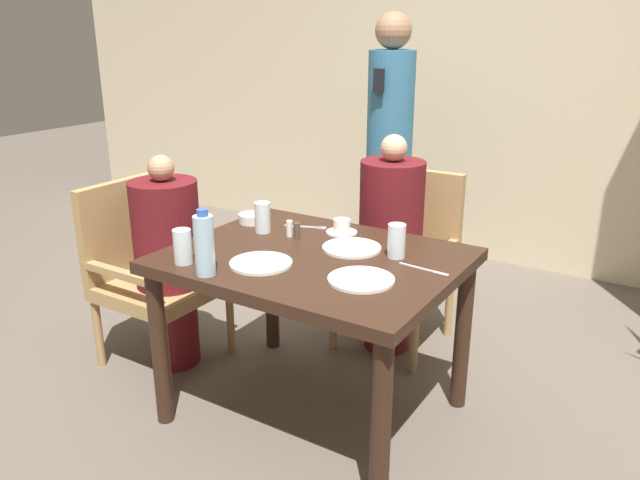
{
  "coord_description": "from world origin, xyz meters",
  "views": [
    {
      "loc": [
        1.28,
        -1.99,
        1.62
      ],
      "look_at": [
        0.0,
        0.05,
        0.79
      ],
      "focal_mm": 35.0,
      "sensor_mm": 36.0,
      "label": 1
    }
  ],
  "objects_px": {
    "water_bottle": "(204,245)",
    "glass_tall_near": "(397,241)",
    "plate_main_right": "(261,263)",
    "glass_tall_far": "(183,247)",
    "diner_in_far_chair": "(390,243)",
    "diner_in_left_chair": "(169,261)",
    "glass_tall_mid": "(262,217)",
    "chair_left_side": "(149,267)",
    "standing_host": "(389,143)",
    "chair_far_side": "(402,253)",
    "bowl_small": "(253,218)",
    "plate_dessert_center": "(352,248)",
    "teacup_with_saucer": "(342,228)",
    "plate_main_left": "(361,279)"
  },
  "relations": [
    {
      "from": "diner_in_left_chair",
      "to": "chair_far_side",
      "type": "relative_size",
      "value": 1.18
    },
    {
      "from": "plate_dessert_center",
      "to": "bowl_small",
      "type": "bearing_deg",
      "value": 172.29
    },
    {
      "from": "diner_in_far_chair",
      "to": "bowl_small",
      "type": "xyz_separation_m",
      "value": [
        -0.48,
        -0.5,
        0.18
      ]
    },
    {
      "from": "plate_main_left",
      "to": "teacup_with_saucer",
      "type": "height_order",
      "value": "teacup_with_saucer"
    },
    {
      "from": "water_bottle",
      "to": "glass_tall_far",
      "type": "xyz_separation_m",
      "value": [
        -0.15,
        0.04,
        -0.05
      ]
    },
    {
      "from": "diner_in_left_chair",
      "to": "plate_dessert_center",
      "type": "xyz_separation_m",
      "value": [
        0.93,
        0.14,
        0.2
      ]
    },
    {
      "from": "diner_in_left_chair",
      "to": "water_bottle",
      "type": "xyz_separation_m",
      "value": [
        0.61,
        -0.39,
        0.31
      ]
    },
    {
      "from": "water_bottle",
      "to": "glass_tall_near",
      "type": "relative_size",
      "value": 1.84
    },
    {
      "from": "diner_in_left_chair",
      "to": "teacup_with_saucer",
      "type": "xyz_separation_m",
      "value": [
        0.79,
        0.3,
        0.22
      ]
    },
    {
      "from": "diner_in_left_chair",
      "to": "standing_host",
      "type": "distance_m",
      "value": 1.66
    },
    {
      "from": "plate_main_right",
      "to": "glass_tall_far",
      "type": "bearing_deg",
      "value": -150.93
    },
    {
      "from": "diner_in_far_chair",
      "to": "standing_host",
      "type": "xyz_separation_m",
      "value": [
        -0.44,
        0.86,
        0.34
      ]
    },
    {
      "from": "chair_left_side",
      "to": "bowl_small",
      "type": "relative_size",
      "value": 6.81
    },
    {
      "from": "plate_main_right",
      "to": "glass_tall_far",
      "type": "height_order",
      "value": "glass_tall_far"
    },
    {
      "from": "glass_tall_near",
      "to": "bowl_small",
      "type": "bearing_deg",
      "value": 175.21
    },
    {
      "from": "diner_in_left_chair",
      "to": "water_bottle",
      "type": "height_order",
      "value": "diner_in_left_chair"
    },
    {
      "from": "teacup_with_saucer",
      "to": "water_bottle",
      "type": "xyz_separation_m",
      "value": [
        -0.18,
        -0.69,
        0.09
      ]
    },
    {
      "from": "diner_in_left_chair",
      "to": "glass_tall_mid",
      "type": "relative_size",
      "value": 7.72
    },
    {
      "from": "diner_in_far_chair",
      "to": "teacup_with_saucer",
      "type": "bearing_deg",
      "value": -96.24
    },
    {
      "from": "water_bottle",
      "to": "glass_tall_mid",
      "type": "distance_m",
      "value": 0.54
    },
    {
      "from": "plate_main_right",
      "to": "glass_tall_mid",
      "type": "distance_m",
      "value": 0.41
    },
    {
      "from": "chair_far_side",
      "to": "diner_in_far_chair",
      "type": "relative_size",
      "value": 0.8
    },
    {
      "from": "teacup_with_saucer",
      "to": "glass_tall_far",
      "type": "xyz_separation_m",
      "value": [
        -0.34,
        -0.65,
        0.04
      ]
    },
    {
      "from": "plate_dessert_center",
      "to": "bowl_small",
      "type": "height_order",
      "value": "bowl_small"
    },
    {
      "from": "plate_main_right",
      "to": "plate_dessert_center",
      "type": "height_order",
      "value": "same"
    },
    {
      "from": "teacup_with_saucer",
      "to": "glass_tall_mid",
      "type": "distance_m",
      "value": 0.36
    },
    {
      "from": "standing_host",
      "to": "plate_dessert_center",
      "type": "relative_size",
      "value": 6.96
    },
    {
      "from": "chair_far_side",
      "to": "plate_main_right",
      "type": "relative_size",
      "value": 3.69
    },
    {
      "from": "diner_in_far_chair",
      "to": "plate_dessert_center",
      "type": "xyz_separation_m",
      "value": [
        0.1,
        -0.58,
        0.17
      ]
    },
    {
      "from": "chair_left_side",
      "to": "standing_host",
      "type": "height_order",
      "value": "standing_host"
    },
    {
      "from": "plate_main_left",
      "to": "chair_left_side",
      "type": "bearing_deg",
      "value": 173.7
    },
    {
      "from": "chair_far_side",
      "to": "bowl_small",
      "type": "bearing_deg",
      "value": -126.89
    },
    {
      "from": "chair_far_side",
      "to": "plate_main_left",
      "type": "xyz_separation_m",
      "value": [
        0.29,
        -1.0,
        0.27
      ]
    },
    {
      "from": "diner_in_left_chair",
      "to": "bowl_small",
      "type": "relative_size",
      "value": 8.01
    },
    {
      "from": "diner_in_far_chair",
      "to": "water_bottle",
      "type": "bearing_deg",
      "value": -101.62
    },
    {
      "from": "plate_dessert_center",
      "to": "glass_tall_far",
      "type": "height_order",
      "value": "glass_tall_far"
    },
    {
      "from": "bowl_small",
      "to": "diner_in_far_chair",
      "type": "bearing_deg",
      "value": 45.89
    },
    {
      "from": "plate_main_left",
      "to": "glass_tall_near",
      "type": "bearing_deg",
      "value": 90.01
    },
    {
      "from": "standing_host",
      "to": "plate_main_left",
      "type": "relative_size",
      "value": 6.96
    },
    {
      "from": "chair_left_side",
      "to": "glass_tall_far",
      "type": "bearing_deg",
      "value": -30.29
    },
    {
      "from": "plate_main_left",
      "to": "plate_main_right",
      "type": "distance_m",
      "value": 0.41
    },
    {
      "from": "plate_dessert_center",
      "to": "plate_main_left",
      "type": "bearing_deg",
      "value": -54.97
    },
    {
      "from": "glass_tall_mid",
      "to": "standing_host",
      "type": "bearing_deg",
      "value": 93.31
    },
    {
      "from": "plate_dessert_center",
      "to": "teacup_with_saucer",
      "type": "height_order",
      "value": "teacup_with_saucer"
    },
    {
      "from": "standing_host",
      "to": "plate_main_right",
      "type": "relative_size",
      "value": 6.96
    },
    {
      "from": "chair_far_side",
      "to": "glass_tall_far",
      "type": "relative_size",
      "value": 6.57
    },
    {
      "from": "chair_left_side",
      "to": "glass_tall_mid",
      "type": "bearing_deg",
      "value": 11.38
    },
    {
      "from": "plate_main_right",
      "to": "plate_dessert_center",
      "type": "distance_m",
      "value": 0.4
    },
    {
      "from": "teacup_with_saucer",
      "to": "glass_tall_far",
      "type": "height_order",
      "value": "glass_tall_far"
    },
    {
      "from": "teacup_with_saucer",
      "to": "diner_in_far_chair",
      "type": "bearing_deg",
      "value": 83.76
    }
  ]
}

